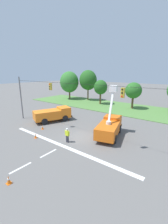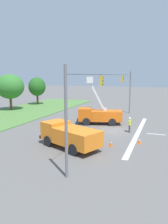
% 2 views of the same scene
% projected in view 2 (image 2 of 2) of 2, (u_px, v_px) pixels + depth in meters
% --- Properties ---
extents(ground_plane, '(200.00, 200.00, 0.00)m').
position_uv_depth(ground_plane, '(112.00, 130.00, 26.20)').
color(ground_plane, '#605E5B').
extents(lane_markings, '(17.60, 15.25, 0.01)m').
position_uv_depth(lane_markings, '(151.00, 134.00, 24.65)').
color(lane_markings, silver).
rests_on(lane_markings, ground).
extents(signal_gantry, '(26.20, 0.33, 7.20)m').
position_uv_depth(signal_gantry, '(113.00, 95.00, 25.51)').
color(signal_gantry, slate).
rests_on(signal_gantry, ground).
extents(tree_far_east, '(5.05, 5.27, 6.74)m').
position_uv_depth(tree_far_east, '(10.00, 87.00, 40.43)').
color(tree_far_east, brown).
rests_on(tree_far_east, ground).
extents(tree_east_end, '(4.10, 3.61, 6.10)m').
position_uv_depth(tree_east_end, '(37.00, 87.00, 48.18)').
color(tree_east_end, brown).
rests_on(tree_east_end, ground).
extents(utility_truck_bucket_lift, '(3.77, 6.32, 6.32)m').
position_uv_depth(utility_truck_bucket_lift, '(99.00, 114.00, 29.42)').
color(utility_truck_bucket_lift, orange).
rests_on(utility_truck_bucket_lift, ground).
extents(utility_truck_support_near, '(4.62, 6.49, 2.18)m').
position_uv_depth(utility_truck_support_near, '(69.00, 135.00, 19.76)').
color(utility_truck_support_near, orange).
rests_on(utility_truck_support_near, ground).
extents(road_worker, '(0.65, 0.27, 1.77)m').
position_uv_depth(road_worker, '(130.00, 124.00, 25.15)').
color(road_worker, '#383842').
rests_on(road_worker, ground).
extents(traffic_cone_foreground_left, '(0.36, 0.36, 0.63)m').
position_uv_depth(traffic_cone_foreground_left, '(111.00, 143.00, 20.26)').
color(traffic_cone_foreground_left, orange).
rests_on(traffic_cone_foreground_left, ground).
extents(traffic_cone_mid_left, '(0.36, 0.36, 0.64)m').
position_uv_depth(traffic_cone_mid_left, '(139.00, 140.00, 21.09)').
color(traffic_cone_mid_left, orange).
rests_on(traffic_cone_mid_left, ground).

